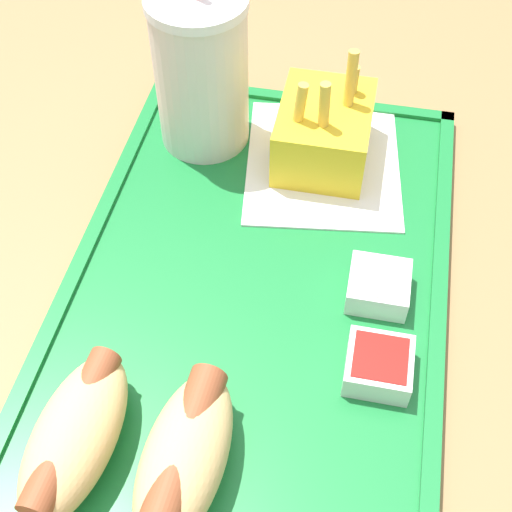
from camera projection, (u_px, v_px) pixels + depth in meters
name	position (u px, v px, depth m)	size (l,w,h in m)	color
dining_table	(231.00, 488.00, 0.82)	(1.13, 0.84, 0.71)	olive
food_tray	(256.00, 284.00, 0.56)	(0.46, 0.29, 0.01)	#197233
paper_napkin	(323.00, 163.00, 0.64)	(0.17, 0.15, 0.00)	white
soda_cup	(201.00, 72.00, 0.61)	(0.08, 0.08, 0.18)	silver
hot_dog_far	(75.00, 435.00, 0.45)	(0.12, 0.06, 0.05)	#DBB270
hot_dog_near	(185.00, 456.00, 0.44)	(0.12, 0.06, 0.05)	#DBB270
fries_carton	(324.00, 132.00, 0.62)	(0.10, 0.08, 0.11)	gold
sauce_cup_mayo	(379.00, 286.00, 0.54)	(0.05, 0.05, 0.02)	silver
sauce_cup_ketchup	(379.00, 365.00, 0.49)	(0.05, 0.05, 0.02)	silver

